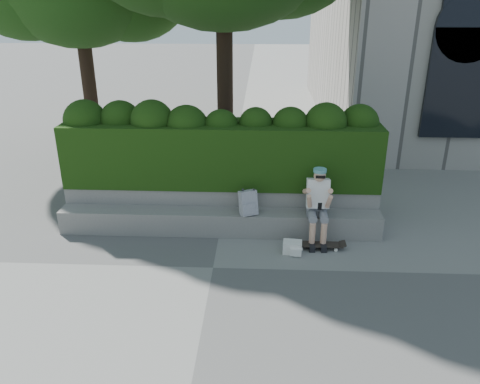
{
  "coord_description": "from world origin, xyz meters",
  "views": [
    {
      "loc": [
        0.76,
        -6.62,
        4.13
      ],
      "look_at": [
        0.4,
        1.0,
        0.95
      ],
      "focal_mm": 35.0,
      "sensor_mm": 36.0,
      "label": 1
    }
  ],
  "objects_px": {
    "person": "(318,202)",
    "backpack_plaid": "(248,203)",
    "skateboard": "(318,245)",
    "backpack_ground": "(292,247)"
  },
  "relations": [
    {
      "from": "person",
      "to": "backpack_plaid",
      "type": "bearing_deg",
      "value": 176.26
    },
    {
      "from": "person",
      "to": "backpack_ground",
      "type": "height_order",
      "value": "person"
    },
    {
      "from": "skateboard",
      "to": "backpack_plaid",
      "type": "xyz_separation_m",
      "value": [
        -1.26,
        0.42,
        0.6
      ]
    },
    {
      "from": "skateboard",
      "to": "backpack_plaid",
      "type": "bearing_deg",
      "value": 161.99
    },
    {
      "from": "backpack_ground",
      "to": "person",
      "type": "bearing_deg",
      "value": 52.95
    },
    {
      "from": "skateboard",
      "to": "backpack_plaid",
      "type": "height_order",
      "value": "backpack_plaid"
    },
    {
      "from": "backpack_plaid",
      "to": "backpack_ground",
      "type": "height_order",
      "value": "backpack_plaid"
    },
    {
      "from": "person",
      "to": "skateboard",
      "type": "relative_size",
      "value": 1.6
    },
    {
      "from": "backpack_plaid",
      "to": "backpack_ground",
      "type": "bearing_deg",
      "value": -61.27
    },
    {
      "from": "skateboard",
      "to": "person",
      "type": "bearing_deg",
      "value": 92.66
    }
  ]
}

